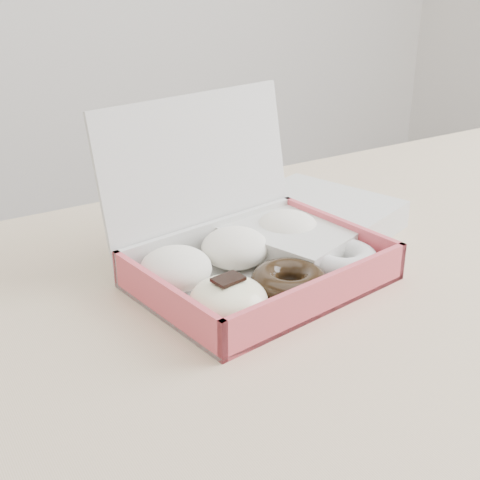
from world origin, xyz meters
TOP-DOWN VIEW (x-y plane):
  - table at (0.00, 0.00)m, footprint 1.20×0.80m
  - donut_box at (-0.20, 0.06)m, footprint 0.31×0.28m
  - newspapers at (-0.07, 0.13)m, footprint 0.29×0.26m

SIDE VIEW (x-z plane):
  - table at x=0.00m, z-range 0.30..1.05m
  - newspapers at x=-0.07m, z-range 0.75..0.79m
  - donut_box at x=-0.20m, z-range 0.68..0.88m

